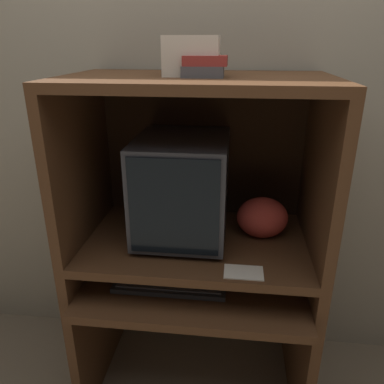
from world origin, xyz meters
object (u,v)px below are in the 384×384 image
book_stack (204,66)px  storage_box (192,56)px  keyboard (170,283)px  mouse (237,286)px  crt_monitor (182,187)px  snack_bag (262,217)px

book_stack → storage_box: bearing=129.7°
keyboard → mouse: 0.28m
storage_box → book_stack: bearing=-50.3°
crt_monitor → keyboard: (-0.03, -0.16, -0.37)m
keyboard → book_stack: bearing=29.0°
storage_box → snack_bag: bearing=10.6°
mouse → book_stack: book_stack is taller
mouse → storage_box: 0.92m
book_stack → storage_box: storage_box is taller
crt_monitor → snack_bag: bearing=3.6°
crt_monitor → book_stack: bearing=-44.7°
keyboard → crt_monitor: bearing=78.9°
crt_monitor → keyboard: bearing=-101.1°
crt_monitor → snack_bag: (0.34, 0.02, -0.13)m
snack_bag → storage_box: storage_box is taller
crt_monitor → book_stack: 0.50m
crt_monitor → snack_bag: crt_monitor is taller
crt_monitor → storage_box: storage_box is taller
crt_monitor → snack_bag: size_ratio=2.14×
mouse → book_stack: 0.87m
crt_monitor → book_stack: (0.09, -0.09, 0.48)m
snack_bag → book_stack: book_stack is taller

